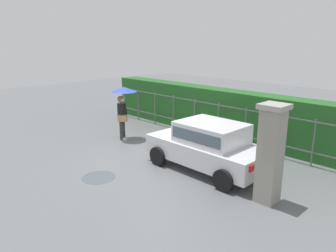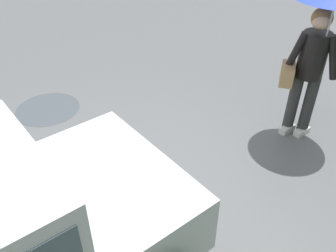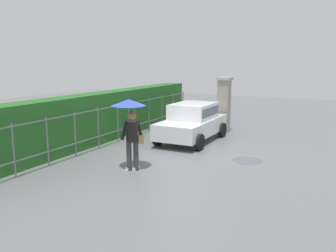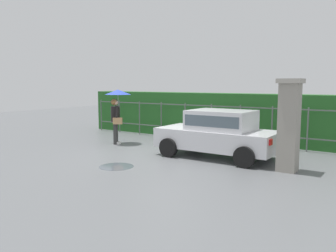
{
  "view_description": "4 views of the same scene",
  "coord_description": "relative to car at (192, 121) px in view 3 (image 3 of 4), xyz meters",
  "views": [
    {
      "loc": [
        7.43,
        -6.68,
        3.82
      ],
      "look_at": [
        -0.15,
        0.72,
        0.96
      ],
      "focal_mm": 34.3,
      "sensor_mm": 36.0,
      "label": 1
    },
    {
      "loc": [
        1.41,
        2.61,
        3.01
      ],
      "look_at": [
        -0.37,
        0.38,
        0.95
      ],
      "focal_mm": 38.23,
      "sensor_mm": 36.0,
      "label": 2
    },
    {
      "loc": [
        -10.88,
        -4.9,
        3.17
      ],
      "look_at": [
        -0.34,
        0.51,
        0.95
      ],
      "focal_mm": 37.95,
      "sensor_mm": 36.0,
      "label": 3
    },
    {
      "loc": [
        6.4,
        -9.12,
        2.3
      ],
      "look_at": [
        -0.07,
        0.45,
        0.87
      ],
      "focal_mm": 36.83,
      "sensor_mm": 36.0,
      "label": 4
    }
  ],
  "objects": [
    {
      "name": "ground_plane",
      "position": [
        -1.78,
        -0.52,
        -0.8
      ],
      "size": [
        40.0,
        40.0,
        0.0
      ],
      "primitive_type": "plane",
      "color": "slate"
    },
    {
      "name": "puddle_near",
      "position": [
        -1.81,
        -2.69,
        -0.8
      ],
      "size": [
        0.97,
        0.97,
        0.0
      ],
      "primitive_type": "cylinder",
      "color": "#4C545B",
      "rests_on": "ground"
    },
    {
      "name": "hedge_row",
      "position": [
        -1.52,
        3.24,
        0.15
      ],
      "size": [
        13.04,
        0.9,
        1.9
      ],
      "primitive_type": "cube",
      "color": "#235B23",
      "rests_on": "ground"
    },
    {
      "name": "gate_pillar",
      "position": [
        2.26,
        -0.53,
        0.44
      ],
      "size": [
        0.6,
        0.6,
        2.42
      ],
      "color": "gray",
      "rests_on": "ground"
    },
    {
      "name": "fence_section",
      "position": [
        -1.52,
        2.49,
        0.02
      ],
      "size": [
        12.09,
        0.05,
        1.5
      ],
      "color": "#59605B",
      "rests_on": "ground"
    },
    {
      "name": "car",
      "position": [
        0.0,
        0.0,
        0.0
      ],
      "size": [
        3.74,
        1.86,
        1.48
      ],
      "rotation": [
        0.0,
        0.0,
        3.14
      ],
      "color": "silver",
      "rests_on": "ground"
    },
    {
      "name": "pedestrian",
      "position": [
        -4.29,
        0.07,
        0.71
      ],
      "size": [
        0.98,
        0.98,
        2.06
      ],
      "rotation": [
        0.0,
        0.0,
        0.6
      ],
      "color": "#333333",
      "rests_on": "ground"
    }
  ]
}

